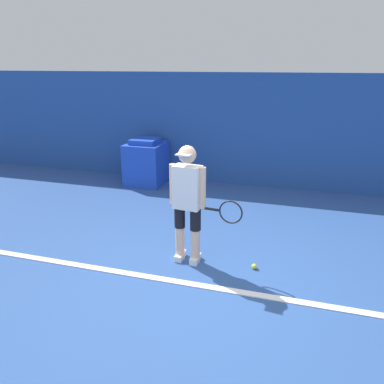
# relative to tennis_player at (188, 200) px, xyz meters

# --- Properties ---
(ground_plane) EXTENTS (24.00, 24.00, 0.00)m
(ground_plane) POSITION_rel_tennis_player_xyz_m (0.28, -0.58, -0.85)
(ground_plane) COLOR #2D5193
(back_wall) EXTENTS (24.00, 0.10, 2.31)m
(back_wall) POSITION_rel_tennis_player_xyz_m (0.28, 3.49, 0.30)
(back_wall) COLOR #234C99
(back_wall) RESTS_ON ground_plane
(court_baseline) EXTENTS (21.60, 0.10, 0.01)m
(court_baseline) POSITION_rel_tennis_player_xyz_m (0.28, -0.54, -0.85)
(court_baseline) COLOR white
(court_baseline) RESTS_ON ground_plane
(tennis_player) EXTENTS (0.96, 0.30, 1.55)m
(tennis_player) POSITION_rel_tennis_player_xyz_m (0.00, 0.00, 0.00)
(tennis_player) COLOR beige
(tennis_player) RESTS_ON ground_plane
(tennis_ball) EXTENTS (0.07, 0.07, 0.07)m
(tennis_ball) POSITION_rel_tennis_player_xyz_m (0.86, 0.03, -0.82)
(tennis_ball) COLOR #D1E533
(tennis_ball) RESTS_ON ground_plane
(covered_chair) EXTENTS (0.77, 0.84, 0.98)m
(covered_chair) POSITION_rel_tennis_player_xyz_m (-1.85, 2.97, -0.39)
(covered_chair) COLOR blue
(covered_chair) RESTS_ON ground_plane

